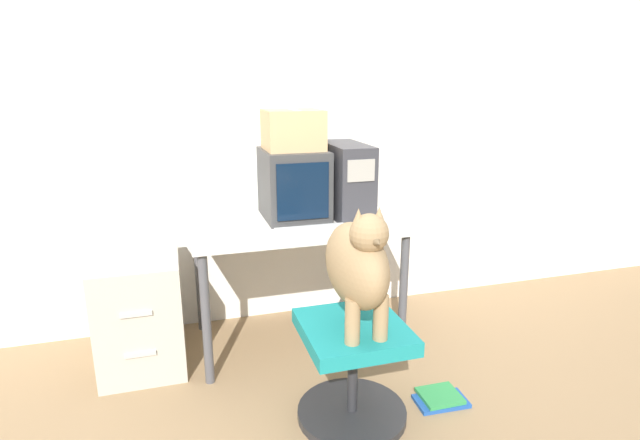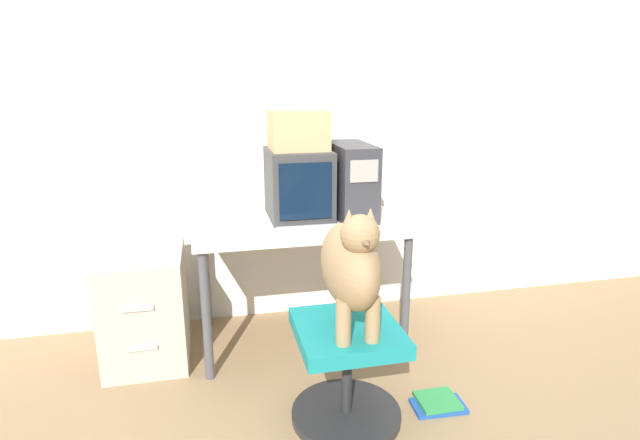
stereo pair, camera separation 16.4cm
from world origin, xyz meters
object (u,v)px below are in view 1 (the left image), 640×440
(crt_monitor, at_px, (294,184))
(dog, at_px, (358,264))
(keyboard, at_px, (314,231))
(cardboard_box, at_px, (293,130))
(filing_cabinet, at_px, (141,311))
(book_stack_floor, at_px, (441,399))
(office_chair, at_px, (353,366))
(pc_tower, at_px, (346,180))

(crt_monitor, bearing_deg, dog, -86.72)
(keyboard, bearing_deg, dog, -87.41)
(keyboard, distance_m, cardboard_box, 0.63)
(crt_monitor, bearing_deg, keyboard, -85.52)
(keyboard, bearing_deg, cardboard_box, 94.43)
(crt_monitor, xyz_separation_m, cardboard_box, (0.00, 0.00, 0.33))
(filing_cabinet, relative_size, cardboard_box, 1.97)
(filing_cabinet, height_order, book_stack_floor, filing_cabinet)
(crt_monitor, height_order, keyboard, crt_monitor)
(dog, xyz_separation_m, book_stack_floor, (0.48, 0.01, -0.79))
(office_chair, bearing_deg, filing_cabinet, 140.93)
(pc_tower, relative_size, filing_cabinet, 0.77)
(keyboard, height_order, book_stack_floor, keyboard)
(pc_tower, relative_size, cardboard_box, 1.52)
(filing_cabinet, bearing_deg, dog, -40.32)
(crt_monitor, bearing_deg, pc_tower, -6.99)
(filing_cabinet, bearing_deg, cardboard_box, 7.87)
(book_stack_floor, bearing_deg, cardboard_box, 119.03)
(office_chair, bearing_deg, dog, -90.00)
(pc_tower, height_order, dog, pc_tower)
(book_stack_floor, bearing_deg, dog, -178.43)
(dog, distance_m, filing_cabinet, 1.38)
(office_chair, distance_m, dog, 0.53)
(dog, distance_m, cardboard_box, 1.09)
(cardboard_box, bearing_deg, office_chair, -86.60)
(keyboard, bearing_deg, office_chair, -87.25)
(office_chair, relative_size, book_stack_floor, 1.98)
(pc_tower, xyz_separation_m, dog, (-0.27, -0.93, -0.19))
(pc_tower, relative_size, keyboard, 1.21)
(office_chair, bearing_deg, crt_monitor, 93.41)
(filing_cabinet, distance_m, book_stack_floor, 1.71)
(keyboard, xyz_separation_m, dog, (0.03, -0.61, 0.02))
(dog, distance_m, book_stack_floor, 0.92)
(pc_tower, height_order, keyboard, pc_tower)
(dog, bearing_deg, office_chair, 90.00)
(cardboard_box, height_order, book_stack_floor, cardboard_box)
(pc_tower, xyz_separation_m, filing_cabinet, (-1.26, -0.09, -0.67))
(crt_monitor, distance_m, book_stack_floor, 1.46)
(office_chair, relative_size, cardboard_box, 1.61)
(pc_tower, distance_m, dog, 0.98)
(pc_tower, distance_m, filing_cabinet, 1.43)
(filing_cabinet, bearing_deg, book_stack_floor, -29.44)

